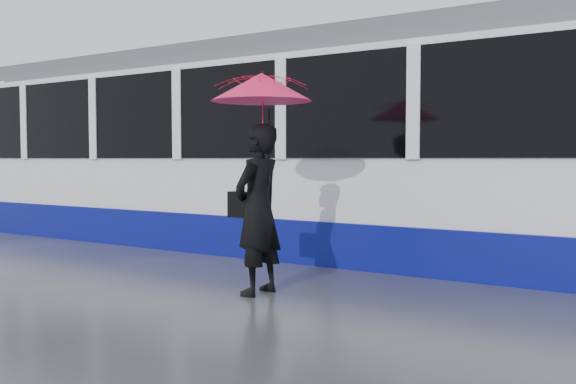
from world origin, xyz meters
The scene contains 5 objects.
ground centered at (0.00, 0.00, 0.00)m, with size 90.00×90.00×0.00m, color #2E2F34.
rails centered at (0.00, 2.50, 0.01)m, with size 34.00×1.51×0.02m.
woman centered at (-0.29, -0.69, 0.93)m, with size 0.68×0.45×1.87m, color black.
umbrella centered at (-0.24, -0.69, 2.05)m, with size 1.10×1.10×1.26m.
handbag centered at (-0.51, -0.67, 0.98)m, with size 0.33×0.14×0.47m.
Camera 1 is at (3.82, -6.35, 1.49)m, focal length 40.00 mm.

